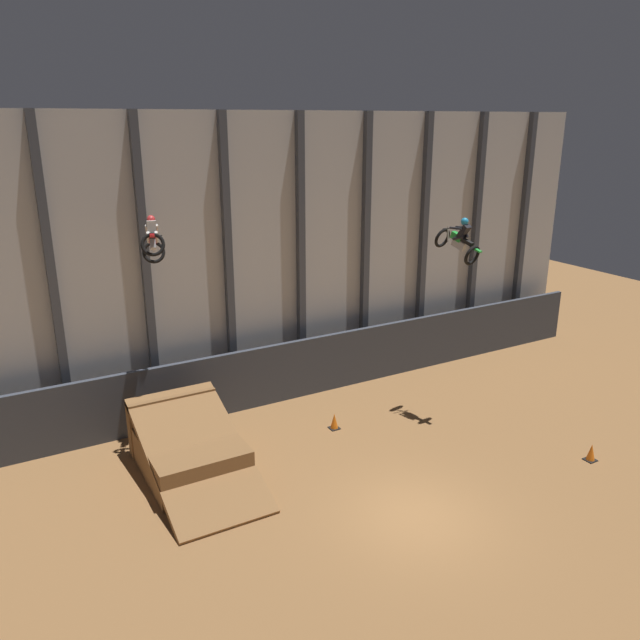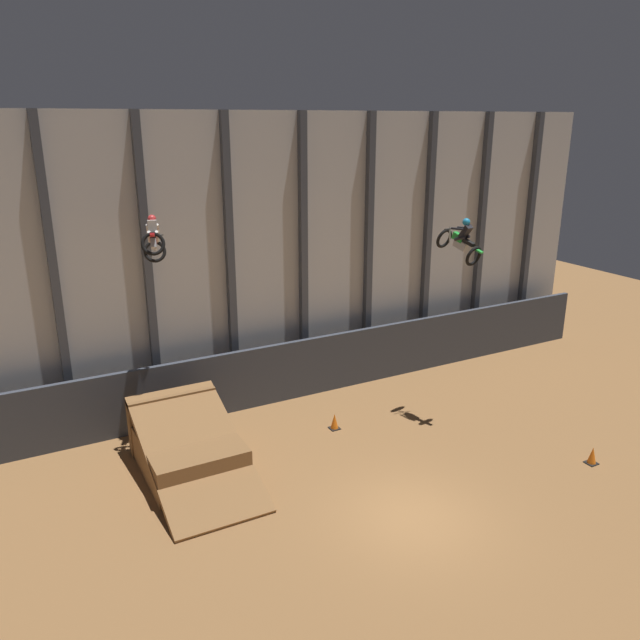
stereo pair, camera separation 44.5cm
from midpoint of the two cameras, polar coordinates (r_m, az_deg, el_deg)
ground_plane at (r=18.50m, az=8.02°, el=-17.36°), size 60.00×60.00×0.00m
arena_back_wall at (r=24.19m, az=-5.68°, el=5.50°), size 32.00×0.40×10.94m
lower_barrier at (r=24.47m, az=-4.26°, el=-4.84°), size 31.36×0.20×2.37m
dirt_ramp at (r=20.62m, az=-12.59°, el=-11.34°), size 2.92×5.45×2.11m
rider_bike_left_air at (r=20.55m, az=-15.65°, el=6.94°), size 1.13×1.80×1.65m
rider_bike_right_air at (r=22.23m, az=12.05°, el=7.10°), size 1.01×1.90×1.64m
traffic_cone_near_ramp at (r=22.67m, az=0.75°, el=-9.26°), size 0.36×0.36×0.58m
traffic_cone_arena_edge at (r=22.45m, az=23.02°, el=-11.10°), size 0.36×0.36×0.58m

